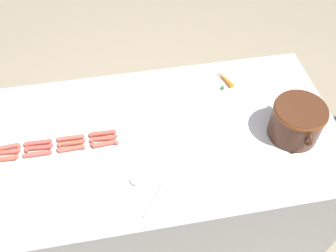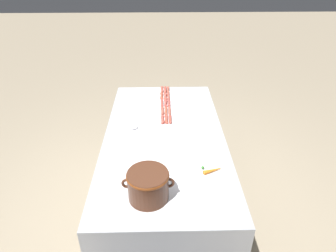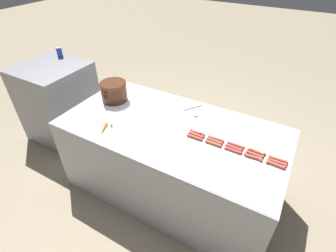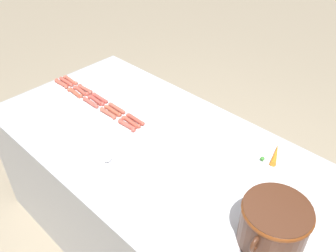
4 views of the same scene
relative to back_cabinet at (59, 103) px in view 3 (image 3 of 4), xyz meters
The scene contains 22 objects.
ground_plane 1.83m from the back_cabinet, 94.19° to the right, with size 20.00×20.00×0.00m, color gray.
griddle_counter 1.76m from the back_cabinet, 94.19° to the right, with size 1.05×2.08×0.85m.
back_cabinet is the anchor object (origin of this frame).
hot_dog_0 2.71m from the back_cabinet, 93.90° to the right, with size 0.03×0.15×0.03m.
hot_dog_1 2.54m from the back_cabinet, 94.17° to the right, with size 0.03×0.15×0.03m.
hot_dog_2 2.38m from the back_cabinet, 94.47° to the right, with size 0.03×0.15×0.03m.
hot_dog_3 2.22m from the back_cabinet, 94.86° to the right, with size 0.03×0.15×0.03m.
hot_dog_4 2.05m from the back_cabinet, 95.31° to the right, with size 0.03×0.15×0.03m.
hot_dog_5 2.71m from the back_cabinet, 93.20° to the right, with size 0.03×0.15×0.03m.
hot_dog_6 2.54m from the back_cabinet, 93.41° to the right, with size 0.04×0.15×0.03m.
hot_dog_7 2.38m from the back_cabinet, 93.66° to the right, with size 0.03×0.15×0.03m.
hot_dog_8 2.21m from the back_cabinet, 93.94° to the right, with size 0.03×0.15×0.03m.
hot_dog_9 2.04m from the back_cabinet, 94.29° to the right, with size 0.03×0.15×0.03m.
hot_dog_10 2.71m from the back_cabinet, 92.43° to the right, with size 0.03×0.15×0.03m.
hot_dog_11 2.55m from the back_cabinet, 92.48° to the right, with size 0.04×0.15×0.03m.
hot_dog_12 2.38m from the back_cabinet, 92.69° to the right, with size 0.03×0.15×0.03m.
hot_dog_13 2.21m from the back_cabinet, 93.00° to the right, with size 0.03×0.15×0.03m.
hot_dog_14 2.04m from the back_cabinet, 93.26° to the right, with size 0.03×0.15×0.03m.
bean_pot 1.10m from the back_cabinet, 90.78° to the right, with size 0.34×0.28×0.20m.
serving_spoon 1.88m from the back_cabinet, 84.55° to the right, with size 0.24×0.19×0.02m.
carrot 1.38m from the back_cabinet, 111.17° to the right, with size 0.18×0.09×0.03m.
soda_can 0.64m from the back_cabinet, 19.60° to the left, with size 0.07×0.07×0.13m.
Camera 3 is at (-1.64, -0.89, 2.25)m, focal length 27.06 mm.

